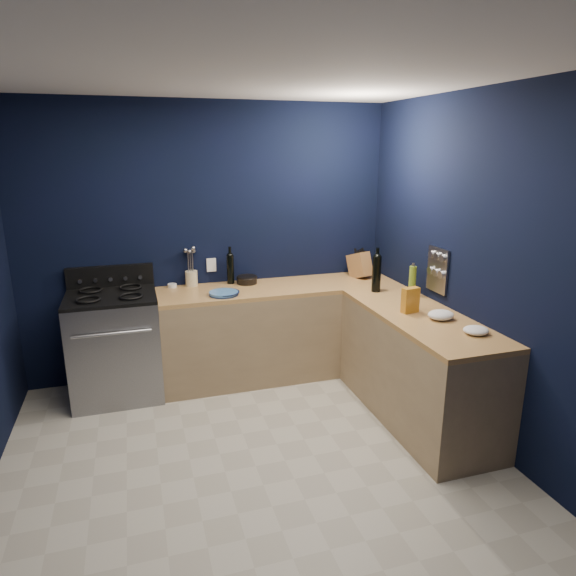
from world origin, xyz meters
name	(u,v)px	position (x,y,z in m)	size (l,w,h in m)	color
floor	(256,467)	(0.00, 0.00, -0.01)	(3.50, 3.50, 0.02)	#ACA797
ceiling	(248,69)	(0.00, 0.00, 2.61)	(3.50, 3.50, 0.02)	silver
wall_back	(210,242)	(0.00, 1.76, 1.30)	(3.50, 0.02, 2.60)	black
wall_right	(484,271)	(1.76, 0.00, 1.30)	(0.02, 3.50, 2.60)	black
wall_front	(379,435)	(0.00, -1.76, 1.30)	(3.50, 0.02, 2.60)	black
cab_back	(280,332)	(0.60, 1.44, 0.43)	(2.30, 0.63, 0.86)	#967C5A
top_back	(280,288)	(0.60, 1.44, 0.88)	(2.30, 0.63, 0.04)	olive
cab_right	(417,369)	(1.44, 0.29, 0.43)	(0.63, 1.67, 0.86)	#967C5A
top_right	(421,317)	(1.44, 0.29, 0.88)	(0.63, 1.67, 0.04)	olive
gas_range	(116,347)	(-0.93, 1.42, 0.46)	(0.76, 0.66, 0.92)	gray
oven_door	(115,362)	(-0.93, 1.10, 0.45)	(0.59, 0.02, 0.42)	black
cooktop	(111,296)	(-0.93, 1.42, 0.94)	(0.76, 0.66, 0.03)	black
backguard	(110,276)	(-0.93, 1.72, 1.04)	(0.76, 0.06, 0.20)	black
spice_panel	(438,270)	(1.74, 0.55, 1.18)	(0.02, 0.28, 0.38)	gray
wall_outlet	(211,265)	(0.00, 1.74, 1.08)	(0.09, 0.02, 0.13)	white
plate_stack	(224,293)	(0.03, 1.28, 0.92)	(0.26, 0.26, 0.03)	#346BA9
ramekin	(172,285)	(-0.38, 1.69, 0.92)	(0.09, 0.09, 0.03)	white
utensil_crock	(191,278)	(-0.20, 1.69, 0.97)	(0.12, 0.12, 0.15)	beige
wine_bottle_back	(230,269)	(0.17, 1.66, 1.04)	(0.07, 0.07, 0.28)	black
lemon_basket	(247,280)	(0.32, 1.61, 0.94)	(0.19, 0.19, 0.07)	black
knife_block	(360,265)	(1.48, 1.53, 1.02)	(0.13, 0.22, 0.24)	olive
wine_bottle_right	(376,274)	(1.39, 0.99, 1.06)	(0.08, 0.08, 0.33)	black
oil_bottle	(412,281)	(1.63, 0.76, 1.04)	(0.06, 0.06, 0.27)	olive
spice_jar_near	(409,298)	(1.49, 0.56, 0.95)	(0.05, 0.05, 0.11)	olive
spice_jar_far	(404,306)	(1.34, 0.40, 0.95)	(0.05, 0.05, 0.09)	olive
crouton_bag	(410,300)	(1.38, 0.36, 1.00)	(0.14, 0.06, 0.20)	#B43718
towel_front	(441,315)	(1.52, 0.14, 0.94)	(0.21, 0.17, 0.07)	white
towel_end	(476,330)	(1.58, -0.21, 0.93)	(0.18, 0.16, 0.05)	white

